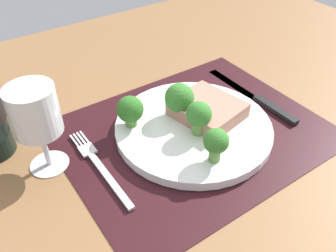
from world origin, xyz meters
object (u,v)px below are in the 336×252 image
(plate, at_px, (193,128))
(knife, at_px, (257,98))
(wine_glass, at_px, (35,115))
(fork, at_px, (99,166))
(steak, at_px, (207,109))

(plate, bearing_deg, knife, 1.89)
(plate, bearing_deg, wine_glass, 163.99)
(plate, xyz_separation_m, wine_glass, (-0.23, 0.07, 0.09))
(plate, xyz_separation_m, knife, (0.16, 0.01, -0.00))
(fork, height_order, knife, knife)
(knife, distance_m, wine_glass, 0.41)
(knife, bearing_deg, plate, -176.38)
(fork, relative_size, wine_glass, 1.36)
(plate, bearing_deg, fork, 175.25)
(steak, distance_m, knife, 0.13)
(fork, bearing_deg, plate, -1.79)
(steak, distance_m, fork, 0.21)
(steak, xyz_separation_m, knife, (0.13, -0.00, -0.03))
(steak, bearing_deg, fork, 177.81)
(plate, relative_size, fork, 1.39)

